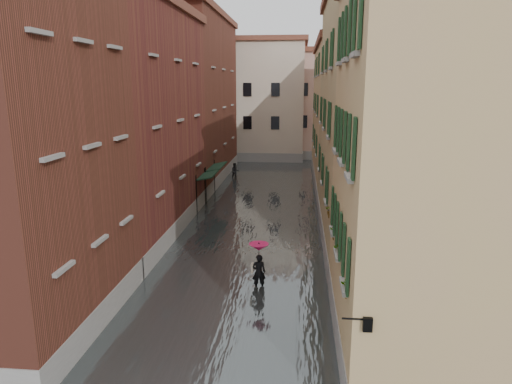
% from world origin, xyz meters
% --- Properties ---
extents(ground, '(120.00, 120.00, 0.00)m').
position_xyz_m(ground, '(0.00, 0.00, 0.00)').
color(ground, '#5F5E61').
rests_on(ground, ground).
extents(floodwater, '(10.00, 60.00, 0.20)m').
position_xyz_m(floodwater, '(0.00, 13.00, 0.10)').
color(floodwater, '#474E4F').
rests_on(floodwater, ground).
extents(building_left_near, '(6.00, 8.00, 13.00)m').
position_xyz_m(building_left_near, '(-7.00, -2.00, 6.50)').
color(building_left_near, brown).
rests_on(building_left_near, ground).
extents(building_left_mid, '(6.00, 14.00, 12.50)m').
position_xyz_m(building_left_mid, '(-7.00, 9.00, 6.25)').
color(building_left_mid, brown).
rests_on(building_left_mid, ground).
extents(building_left_far, '(6.00, 16.00, 14.00)m').
position_xyz_m(building_left_far, '(-7.00, 24.00, 7.00)').
color(building_left_far, brown).
rests_on(building_left_far, ground).
extents(building_right_near, '(6.00, 8.00, 11.50)m').
position_xyz_m(building_right_near, '(7.00, -2.00, 5.75)').
color(building_right_near, tan).
rests_on(building_right_near, ground).
extents(building_right_mid, '(6.00, 14.00, 13.00)m').
position_xyz_m(building_right_mid, '(7.00, 9.00, 6.50)').
color(building_right_mid, '#98875C').
rests_on(building_right_mid, ground).
extents(building_right_far, '(6.00, 16.00, 11.50)m').
position_xyz_m(building_right_far, '(7.00, 24.00, 5.75)').
color(building_right_far, tan).
rests_on(building_right_far, ground).
extents(building_end_cream, '(12.00, 9.00, 13.00)m').
position_xyz_m(building_end_cream, '(-3.00, 38.00, 6.50)').
color(building_end_cream, beige).
rests_on(building_end_cream, ground).
extents(building_end_pink, '(10.00, 9.00, 12.00)m').
position_xyz_m(building_end_pink, '(6.00, 40.00, 6.00)').
color(building_end_pink, '#CBA58F').
rests_on(building_end_pink, ground).
extents(awning_near, '(1.09, 2.73, 2.80)m').
position_xyz_m(awning_near, '(-3.49, 13.75, 2.46)').
color(awning_near, black).
rests_on(awning_near, ground).
extents(awning_far, '(1.09, 3.41, 2.80)m').
position_xyz_m(awning_far, '(-3.48, 17.11, 2.48)').
color(awning_far, black).
rests_on(awning_far, ground).
extents(wall_lantern, '(0.71, 0.22, 0.35)m').
position_xyz_m(wall_lantern, '(4.33, -6.00, 3.01)').
color(wall_lantern, black).
rests_on(wall_lantern, ground).
extents(window_planters, '(0.59, 8.41, 0.84)m').
position_xyz_m(window_planters, '(4.12, -0.74, 3.51)').
color(window_planters, '#9A5832').
rests_on(window_planters, ground).
extents(pedestrian_main, '(0.85, 0.85, 2.06)m').
position_xyz_m(pedestrian_main, '(1.07, 1.87, 1.20)').
color(pedestrian_main, black).
rests_on(pedestrian_main, ground).
extents(pedestrian_far, '(0.91, 0.80, 1.56)m').
position_xyz_m(pedestrian_far, '(-3.14, 24.57, 0.78)').
color(pedestrian_far, black).
rests_on(pedestrian_far, ground).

